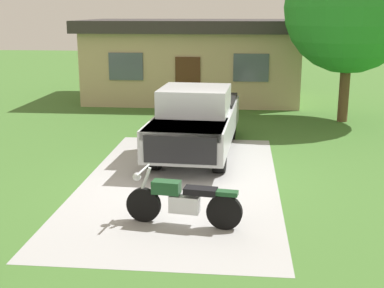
{
  "coord_description": "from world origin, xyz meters",
  "views": [
    {
      "loc": [
        1.4,
        -11.43,
        3.89
      ],
      "look_at": [
        0.27,
        0.15,
        0.9
      ],
      "focal_mm": 48.64,
      "sensor_mm": 36.0,
      "label": 1
    }
  ],
  "objects_px": {
    "neighbor_house": "(194,59)",
    "pickup_truck": "(197,119)",
    "shade_tree": "(350,8)",
    "motorcycle": "(182,201)"
  },
  "relations": [
    {
      "from": "neighbor_house",
      "to": "pickup_truck",
      "type": "bearing_deg",
      "value": -83.99
    },
    {
      "from": "shade_tree",
      "to": "neighbor_house",
      "type": "relative_size",
      "value": 0.65
    },
    {
      "from": "pickup_truck",
      "to": "neighbor_house",
      "type": "height_order",
      "value": "neighbor_house"
    },
    {
      "from": "neighbor_house",
      "to": "motorcycle",
      "type": "bearing_deg",
      "value": -85.43
    },
    {
      "from": "pickup_truck",
      "to": "neighbor_house",
      "type": "xyz_separation_m",
      "value": [
        -0.96,
        9.09,
        0.84
      ]
    },
    {
      "from": "pickup_truck",
      "to": "neighbor_house",
      "type": "bearing_deg",
      "value": 96.01
    },
    {
      "from": "shade_tree",
      "to": "pickup_truck",
      "type": "bearing_deg",
      "value": -136.15
    },
    {
      "from": "pickup_truck",
      "to": "neighbor_house",
      "type": "relative_size",
      "value": 0.6
    },
    {
      "from": "motorcycle",
      "to": "neighbor_house",
      "type": "relative_size",
      "value": 0.23
    },
    {
      "from": "motorcycle",
      "to": "neighbor_house",
      "type": "distance_m",
      "value": 14.43
    }
  ]
}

